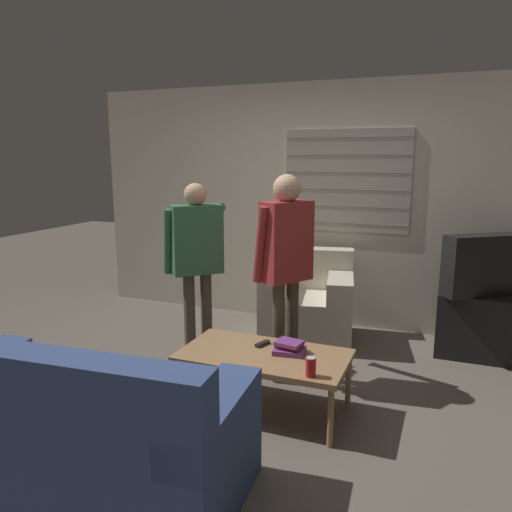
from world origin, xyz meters
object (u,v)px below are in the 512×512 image
at_px(coffee_table, 264,358).
at_px(spare_remote, 262,344).
at_px(tv, 489,265).
at_px(person_right_standing, 285,253).
at_px(armchair_beige, 308,304).
at_px(book_stack, 289,348).
at_px(person_left_standing, 196,250).
at_px(soda_can, 311,367).
at_px(couch_blue, 74,434).

xyz_separation_m(coffee_table, spare_remote, (-0.06, 0.13, 0.05)).
height_order(tv, person_right_standing, person_right_standing).
xyz_separation_m(armchair_beige, person_right_standing, (0.09, -0.99, 0.70)).
distance_m(armchair_beige, coffee_table, 1.55).
height_order(tv, book_stack, tv).
relative_size(coffee_table, book_stack, 4.84).
bearing_deg(book_stack, person_left_standing, 150.55).
height_order(coffee_table, tv, tv).
xyz_separation_m(soda_can, spare_remote, (-0.47, 0.38, -0.05)).
bearing_deg(soda_can, spare_remote, 141.38).
relative_size(coffee_table, person_right_standing, 0.71).
distance_m(armchair_beige, soda_can, 1.87).
bearing_deg(soda_can, couch_blue, -137.83).
xyz_separation_m(armchair_beige, spare_remote, (0.06, -1.41, 0.10)).
distance_m(coffee_table, person_right_standing, 0.86).
distance_m(tv, book_stack, 2.11).
xyz_separation_m(couch_blue, spare_remote, (0.58, 1.32, 0.12)).
height_order(armchair_beige, spare_remote, armchair_beige).
xyz_separation_m(person_right_standing, book_stack, (0.20, -0.49, -0.58)).
bearing_deg(armchair_beige, person_left_standing, 37.71).
relative_size(armchair_beige, person_right_standing, 0.61).
distance_m(tv, soda_can, 2.22).
distance_m(tv, person_right_standing, 1.90).
distance_m(couch_blue, spare_remote, 1.45).
xyz_separation_m(armchair_beige, book_stack, (0.29, -1.48, 0.13)).
bearing_deg(couch_blue, person_right_standing, 66.40).
xyz_separation_m(couch_blue, person_left_standing, (-0.24, 1.85, 0.66)).
height_order(person_left_standing, person_right_standing, person_right_standing).
height_order(person_left_standing, spare_remote, person_left_standing).
height_order(book_stack, soda_can, soda_can).
distance_m(person_left_standing, spare_remote, 1.12).
bearing_deg(tv, soda_can, 24.05).
bearing_deg(book_stack, couch_blue, -122.58).
bearing_deg(person_left_standing, tv, -21.99).
bearing_deg(tv, armchair_beige, -32.05).
relative_size(armchair_beige, book_stack, 4.19).
height_order(couch_blue, person_right_standing, person_right_standing).
xyz_separation_m(person_left_standing, book_stack, (1.05, -0.59, -0.52)).
bearing_deg(armchair_beige, coffee_table, 83.07).
bearing_deg(tv, coffee_table, 11.85).
distance_m(couch_blue, person_right_standing, 1.98).
distance_m(armchair_beige, spare_remote, 1.42).
bearing_deg(spare_remote, person_right_standing, 106.59).
height_order(armchair_beige, person_right_standing, person_right_standing).
height_order(armchair_beige, person_left_standing, person_left_standing).
bearing_deg(person_left_standing, coffee_table, -81.64).
relative_size(couch_blue, person_right_standing, 1.13).
bearing_deg(couch_blue, coffee_table, 57.16).
height_order(couch_blue, book_stack, couch_blue).
bearing_deg(coffee_table, person_right_standing, 93.79).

